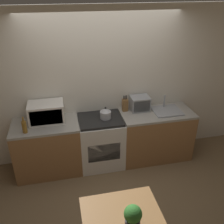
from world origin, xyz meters
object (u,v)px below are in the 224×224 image
Objects in this scene: microwave at (46,112)px; toaster_oven at (140,103)px; stove_range at (101,141)px; kettle at (106,113)px; bottle at (24,127)px.

microwave is 1.56m from toaster_oven.
kettle reaches higher than stove_range.
toaster_oven is at bearing 12.57° from stove_range.
stove_range is at bearing 176.15° from kettle.
bottle is at bearing -169.69° from toaster_oven.
stove_range is at bearing 8.90° from bottle.
kettle is 0.64× the size of toaster_oven.
bottle is (-1.16, -0.18, 0.55)m from stove_range.
stove_range is 0.55m from kettle.
stove_range is 1.64× the size of microwave.
kettle is 0.78× the size of bottle.
microwave is at bearing 41.95° from bottle.
stove_range is 1.30m from bottle.
toaster_oven is at bearing 10.31° from bottle.
kettle is 0.65m from toaster_oven.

